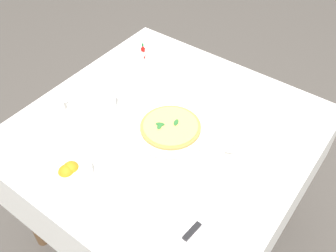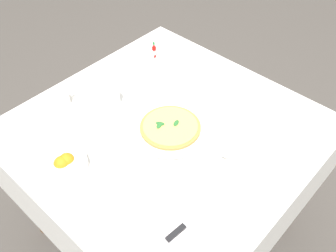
{
  "view_description": "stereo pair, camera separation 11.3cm",
  "coord_description": "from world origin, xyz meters",
  "views": [
    {
      "loc": [
        -0.85,
        -0.64,
        1.84
      ],
      "look_at": [
        0.0,
        -0.01,
        0.77
      ],
      "focal_mm": 40.24,
      "sensor_mm": 36.0,
      "label": 1
    },
    {
      "loc": [
        -0.78,
        -0.73,
        1.84
      ],
      "look_at": [
        0.0,
        -0.01,
        0.77
      ],
      "focal_mm": 40.24,
      "sensor_mm": 36.0,
      "label": 2
    }
  ],
  "objects": [
    {
      "name": "water_glass_far_right",
      "position": [
        -0.05,
        0.26,
        0.8
      ],
      "size": [
        0.06,
        0.06,
        0.11
      ],
      "color": "white",
      "rests_on": "dining_table"
    },
    {
      "name": "coffee_cup_center_back",
      "position": [
        -0.2,
        0.42,
        0.78
      ],
      "size": [
        0.13,
        0.13,
        0.07
      ],
      "color": "white",
      "rests_on": "dining_table"
    },
    {
      "name": "dinner_knife",
      "position": [
        -0.28,
        -0.35,
        0.77
      ],
      "size": [
        0.2,
        0.03,
        0.01
      ],
      "rotation": [
        0.0,
        0.0,
        -0.08
      ],
      "color": "silver",
      "rests_on": "napkin_folded"
    },
    {
      "name": "citrus_bowl",
      "position": [
        -0.39,
        0.12,
        0.78
      ],
      "size": [
        0.15,
        0.15,
        0.07
      ],
      "color": "white",
      "rests_on": "dining_table"
    },
    {
      "name": "pepper_shaker",
      "position": [
        0.3,
        0.37,
        0.78
      ],
      "size": [
        0.03,
        0.03,
        0.06
      ],
      "color": "white",
      "rests_on": "dining_table"
    },
    {
      "name": "pizza_plate",
      "position": [
        0.0,
        -0.03,
        0.76
      ],
      "size": [
        0.31,
        0.31,
        0.02
      ],
      "color": "white",
      "rests_on": "dining_table"
    },
    {
      "name": "napkin_folded",
      "position": [
        -0.28,
        -0.35,
        0.76
      ],
      "size": [
        0.23,
        0.14,
        0.02
      ],
      "rotation": [
        0.0,
        0.0,
        -0.06
      ],
      "color": "white",
      "rests_on": "dining_table"
    },
    {
      "name": "pizza",
      "position": [
        0.0,
        -0.03,
        0.78
      ],
      "size": [
        0.24,
        0.24,
        0.02
      ],
      "color": "#C68E47",
      "rests_on": "pizza_plate"
    },
    {
      "name": "coffee_cup_near_left",
      "position": [
        0.06,
        -0.32,
        0.78
      ],
      "size": [
        0.13,
        0.13,
        0.06
      ],
      "color": "white",
      "rests_on": "dining_table"
    },
    {
      "name": "hot_sauce_bottle",
      "position": [
        0.33,
        0.38,
        0.78
      ],
      "size": [
        0.02,
        0.02,
        0.08
      ],
      "color": "#B7140F",
      "rests_on": "dining_table"
    },
    {
      "name": "ground_plane",
      "position": [
        0.0,
        0.0,
        0.0
      ],
      "size": [
        8.0,
        8.0,
        0.0
      ],
      "primitive_type": "plane",
      "color": "#4C4742"
    },
    {
      "name": "dining_table",
      "position": [
        0.0,
        0.0,
        0.62
      ],
      "size": [
        1.11,
        1.11,
        0.75
      ],
      "color": "white",
      "rests_on": "ground_plane"
    },
    {
      "name": "salt_shaker",
      "position": [
        0.35,
        0.39,
        0.78
      ],
      "size": [
        0.03,
        0.03,
        0.06
      ],
      "color": "white",
      "rests_on": "dining_table"
    }
  ]
}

